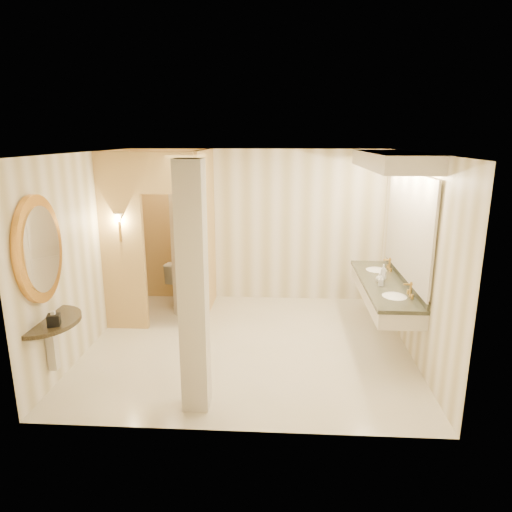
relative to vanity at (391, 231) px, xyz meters
The scene contains 16 objects.
floor 2.59m from the vanity, behind, with size 4.50×4.50×0.00m, color silver.
ceiling 2.28m from the vanity, behind, with size 4.50×4.50×0.00m, color white.
wall_back 2.60m from the vanity, 140.08° to the left, with size 4.50×0.02×2.70m, color white.
wall_front 3.08m from the vanity, 130.18° to the right, with size 4.50×0.02×2.70m, color white.
wall_left 4.25m from the vanity, behind, with size 0.02×4.00×2.70m, color white.
wall_right 0.52m from the vanity, 51.77° to the right, with size 0.02×4.00×2.70m, color white.
toilet_closet 3.18m from the vanity, 168.77° to the left, with size 1.50×1.55×2.70m.
wall_sconce 3.91m from the vanity, behind, with size 0.14×0.14×0.42m.
vanity is the anchor object (origin of this frame).
console_shelf 4.51m from the vanity, 158.57° to the right, with size 0.93×0.93×1.92m.
pillar 3.10m from the vanity, 141.81° to the right, with size 0.28×0.28×2.70m, color beige.
tissue_box 4.46m from the vanity, 155.79° to the right, with size 0.13×0.13×0.13m, color black.
toilet 3.71m from the vanity, 157.72° to the left, with size 0.45×0.79×0.81m, color white.
soap_bottle_a 0.72m from the vanity, 123.50° to the right, with size 0.06×0.07×0.14m, color beige.
soap_bottle_b 0.70m from the vanity, behind, with size 0.10×0.10×0.13m, color silver.
soap_bottle_c 0.65m from the vanity, 109.24° to the left, with size 0.09×0.09×0.23m, color #C6B28C.
Camera 1 is at (0.47, -6.01, 2.90)m, focal length 32.00 mm.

